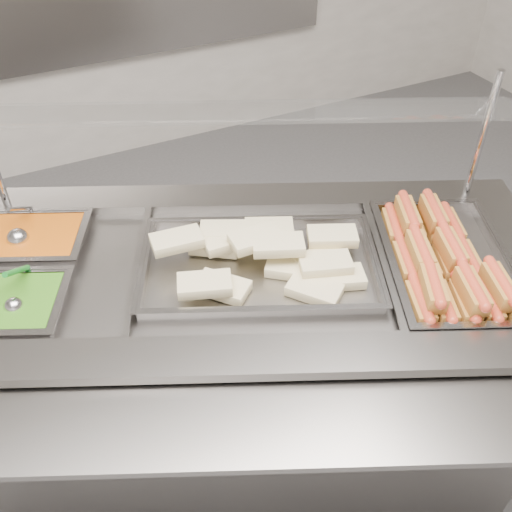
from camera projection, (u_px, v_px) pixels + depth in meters
name	position (u px, v px, depth m)	size (l,w,h in m)	color
steam_counter	(242.00, 359.00, 1.80)	(1.86, 1.39, 0.82)	gray
tray_rail	(241.00, 421.00, 1.21)	(1.58, 0.95, 0.05)	gray
sneeze_guard	(236.00, 115.00, 1.47)	(1.47, 0.86, 0.40)	silver
pan_hotdogs	(445.00, 268.00, 1.57)	(0.49, 0.58, 0.09)	gray
pan_wraps	(259.00, 268.00, 1.55)	(0.71, 0.58, 0.06)	gray
pan_beans	(36.00, 246.00, 1.64)	(0.34, 0.31, 0.09)	gray
pan_peas	(9.00, 312.00, 1.44)	(0.34, 0.31, 0.09)	gray
hotdogs_in_buns	(443.00, 260.00, 1.53)	(0.38, 0.53, 0.11)	#9E5D21
tortilla_wraps	(267.00, 255.00, 1.54)	(0.55, 0.43, 0.09)	beige
ladle	(18.00, 237.00, 1.60)	(0.10, 0.16, 0.14)	#B5B5BA
serving_spoon	(15.00, 300.00, 1.41)	(0.09, 0.15, 0.13)	#B5B5BA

